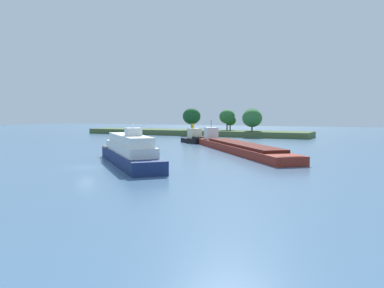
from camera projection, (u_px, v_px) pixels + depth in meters
ground_plane at (86, 167)px, 52.60m from camera, size 400.00×400.00×0.00m
treeline_island at (203, 128)px, 134.30m from camera, size 82.85×14.07×9.51m
cargo_barge at (238, 147)px, 74.58m from camera, size 31.57×36.80×5.99m
white_riverboat at (129, 152)px, 55.79m from camera, size 21.27×20.17×6.85m
tugboat at (195, 138)px, 98.39m from camera, size 9.26×8.30×4.93m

